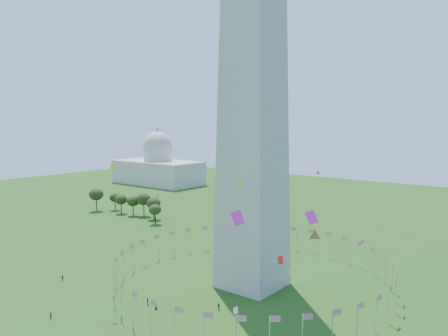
{
  "coord_description": "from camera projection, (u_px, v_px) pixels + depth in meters",
  "views": [
    {
      "loc": [
        71.64,
        -53.62,
        48.59
      ],
      "look_at": [
        1.27,
        35.0,
        36.54
      ],
      "focal_mm": 35.0,
      "sensor_mm": 36.0,
      "label": 1
    }
  ],
  "objects": [
    {
      "name": "flag_ring",
      "position": [
        252.0,
        271.0,
        129.66
      ],
      "size": [
        80.24,
        80.24,
        9.0
      ],
      "color": "silver",
      "rests_on": "ground"
    },
    {
      "name": "capitol_building",
      "position": [
        158.0,
        155.0,
        340.24
      ],
      "size": [
        70.0,
        35.0,
        46.0
      ],
      "primitive_type": null,
      "color": "beige",
      "rests_on": "ground"
    },
    {
      "name": "kites_aloft",
      "position": [
        243.0,
        245.0,
        93.85
      ],
      "size": [
        114.49,
        74.99,
        33.83
      ],
      "color": "yellow",
      "rests_on": "ground"
    },
    {
      "name": "tree_line_west",
      "position": [
        129.0,
        205.0,
        227.48
      ],
      "size": [
        55.28,
        15.55,
        12.15
      ],
      "color": "#324818",
      "rests_on": "ground"
    }
  ]
}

